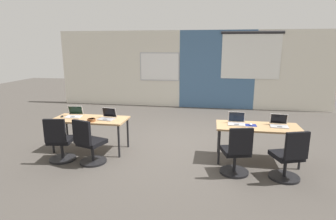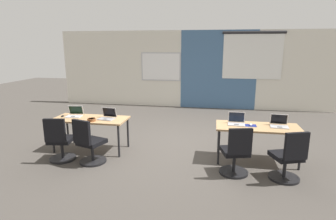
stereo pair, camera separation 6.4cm
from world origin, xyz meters
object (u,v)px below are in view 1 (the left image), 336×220
Objects in this scene: laptop_near_left_inner at (107,117)px; mouse_near_left_end at (62,116)px; desk_near_left at (90,121)px; chair_near_right_inner at (236,155)px; desk_near_right at (258,129)px; chair_near_left_end at (60,143)px; mouse_near_right_inner at (251,124)px; chair_near_left_inner at (90,146)px; laptop_near_right_end at (279,124)px; snack_bowl at (91,120)px; laptop_near_left_end at (74,114)px; chair_near_right_end at (288,160)px; laptop_near_right_inner at (236,122)px.

mouse_near_left_end is at bearing -171.92° from laptop_near_left_inner.
chair_near_right_inner reaches higher than desk_near_left.
chair_near_left_end is at bearing -169.88° from desk_near_right.
laptop_near_left_inner is at bearing 179.63° from desk_near_right.
desk_near_left is at bearing -27.66° from chair_near_right_inner.
chair_near_left_end reaches higher than mouse_near_right_inner.
mouse_near_left_end is 0.12× the size of chair_near_left_end.
chair_near_right_inner is (2.76, -0.01, 0.00)m from chair_near_left_inner.
desk_near_left is 3.15m from chair_near_right_inner.
chair_near_left_inner and chair_near_right_inner have the same top height.
laptop_near_right_end is (0.40, 0.05, 0.11)m from desk_near_right.
mouse_near_left_end is (-3.72, 0.73, 0.36)m from chair_near_right_inner.
chair_near_right_inner reaches higher than snack_bowl.
laptop_near_left_inner is 0.40× the size of chair_near_left_end.
laptop_near_left_end is 2.06× the size of snack_bowl.
laptop_near_left_end is 0.26m from mouse_near_left_end.
laptop_near_left_inner is at bearing -174.97° from laptop_near_right_end.
laptop_near_right_end is at bearing -108.75° from chair_near_right_end.
chair_near_left_end is at bearing -65.12° from mouse_near_left_end.
laptop_near_left_inner is at bearing -144.44° from chair_near_left_end.
chair_near_right_end is 3.84m from snack_bowl.
laptop_near_left_inner is at bearing -12.77° from laptop_near_left_end.
laptop_near_right_end is at bearing 0.49° from mouse_near_left_end.
mouse_near_right_inner is at bearing -149.01° from chair_near_left_inner.
laptop_near_left_inner is at bearing -79.68° from chair_near_left_inner.
desk_near_right is at bearing -178.49° from chair_near_left_end.
chair_near_left_end is (-3.71, -0.71, -0.36)m from mouse_near_right_inner.
chair_near_left_inner is 2.93m from laptop_near_right_inner.
chair_near_right_end is at bearing -8.52° from snack_bowl.
laptop_near_left_end is at bearing -30.69° from chair_near_right_end.
laptop_near_right_inner is 3.27× the size of mouse_near_right_inner.
chair_near_left_inner is 1.00× the size of chair_near_right_inner.
chair_near_left_inner is 1.00× the size of chair_near_left_end.
laptop_near_right_inner is 0.37× the size of chair_near_right_inner.
chair_near_right_end is at bearing -44.50° from laptop_near_right_inner.
chair_near_right_inner is 0.86m from chair_near_right_end.
laptop_near_right_end is 3.30× the size of mouse_near_left_end.
desk_near_left is 0.27m from snack_bowl.
mouse_near_right_inner is 0.28× the size of laptop_near_left_end.
mouse_near_right_inner is (3.07, 0.73, 0.36)m from chair_near_left_inner.
mouse_near_right_inner is at bearing -172.44° from laptop_near_right_end.
mouse_near_left_end is (-0.96, 0.72, 0.36)m from chair_near_left_inner.
mouse_near_right_inner is at bearing 7.77° from laptop_near_left_inner.
desk_near_left is at bearing 180.00° from desk_near_right.
desk_near_right is 1.74× the size of chair_near_left_inner.
desk_near_left is at bearing -176.65° from laptop_near_right_inner.
mouse_near_right_inner is (-0.13, 0.02, 0.08)m from desk_near_right.
desk_near_right is 0.42m from laptop_near_right_end.
desk_near_right is 3.11m from laptop_near_left_inner.
desk_near_left is 4.00m from chair_near_right_end.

